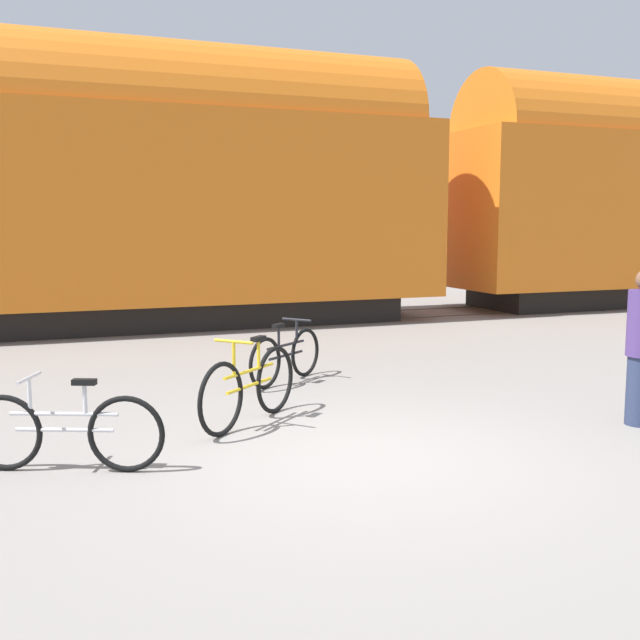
{
  "coord_description": "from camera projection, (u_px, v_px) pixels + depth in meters",
  "views": [
    {
      "loc": [
        -2.78,
        -6.04,
        2.12
      ],
      "look_at": [
        0.07,
        1.33,
        1.1
      ],
      "focal_mm": 42.0,
      "sensor_mm": 36.0,
      "label": 1
    }
  ],
  "objects": [
    {
      "name": "bicycle_silver",
      "position": [
        65.0,
        431.0,
        6.4
      ],
      "size": [
        1.61,
        0.73,
        0.83
      ],
      "color": "black",
      "rests_on": "ground_plane"
    },
    {
      "name": "bicycle_black",
      "position": [
        286.0,
        356.0,
        10.02
      ],
      "size": [
        1.33,
        1.03,
        0.84
      ],
      "color": "black",
      "rests_on": "ground_plane"
    },
    {
      "name": "ground_plane",
      "position": [
        365.0,
        456.0,
        6.86
      ],
      "size": [
        80.0,
        80.0,
        0.0
      ],
      "primitive_type": "plane",
      "color": "gray"
    },
    {
      "name": "rail_near",
      "position": [
        182.0,
        329.0,
        15.01
      ],
      "size": [
        48.15,
        0.07,
        0.01
      ],
      "primitive_type": "cube",
      "color": "#4C4238",
      "rests_on": "ground_plane"
    },
    {
      "name": "bicycle_yellow",
      "position": [
        250.0,
        387.0,
        7.93
      ],
      "size": [
        1.39,
        1.24,
        0.94
      ],
      "color": "black",
      "rests_on": "ground_plane"
    },
    {
      "name": "freight_train",
      "position": [
        172.0,
        178.0,
        15.28
      ],
      "size": [
        36.15,
        3.05,
        5.76
      ],
      "color": "black",
      "rests_on": "ground_plane"
    },
    {
      "name": "rail_far",
      "position": [
        169.0,
        321.0,
        16.33
      ],
      "size": [
        48.15,
        0.07,
        0.01
      ],
      "primitive_type": "cube",
      "color": "#4C4238",
      "rests_on": "ground_plane"
    }
  ]
}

